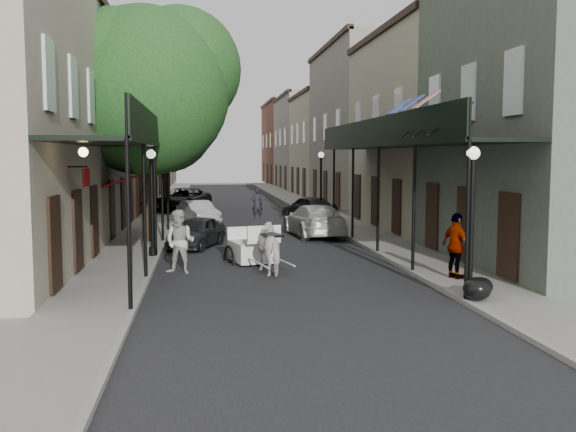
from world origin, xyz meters
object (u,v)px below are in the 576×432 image
object	(u,v)px
tree_near	(155,85)
pedestrian_sidewalk_right	(456,246)
tree_far	(171,120)
car_left_near	(197,232)
car_left_far	(183,200)
car_right_far	(309,208)
pedestrian_walking	(180,242)
pedestrian_sidewalk_left	(149,202)
lamppost_right_near	(471,220)
carriage	(249,232)
car_left_mid	(198,213)
lamppost_right_far	(321,184)
car_right_near	(314,220)
lamppost_left	(152,201)
horse	(273,248)

from	to	relation	value
tree_near	pedestrian_sidewalk_right	world-z (taller)	tree_near
tree_far	car_left_near	size ratio (longest dim) A/B	2.38
car_left_far	car_right_far	distance (m)	9.38
car_right_far	pedestrian_walking	bearing A→B (deg)	46.04
pedestrian_sidewalk_left	car_right_far	size ratio (longest dim) A/B	0.43
pedestrian_walking	pedestrian_sidewalk_right	size ratio (longest dim) A/B	1.05
lamppost_right_near	pedestrian_sidewalk_right	distance (m)	2.84
pedestrian_sidewalk_right	carriage	bearing A→B (deg)	32.26
pedestrian_sidewalk_left	pedestrian_sidewalk_right	world-z (taller)	pedestrian_sidewalk_right
car_left_near	car_left_mid	distance (m)	8.83
car_left_mid	car_left_far	distance (m)	7.62
car_right_far	car_left_mid	bearing A→B (deg)	-7.40
pedestrian_walking	tree_far	bearing A→B (deg)	115.16
pedestrian_sidewalk_left	car_left_near	size ratio (longest dim) A/B	0.49
lamppost_right_far	car_left_far	bearing A→B (deg)	137.68
car_left_near	car_right_far	distance (m)	12.09
car_right_near	car_right_far	distance (m)	7.48
lamppost_right_near	car_right_near	xyz separation A→B (m)	(-1.50, 13.59, -1.33)
lamppost_left	horse	world-z (taller)	lamppost_left
carriage	car_right_far	distance (m)	14.59
lamppost_left	car_left_far	world-z (taller)	lamppost_left
pedestrian_walking	car_left_near	distance (m)	5.65
pedestrian_sidewalk_left	car_right_near	distance (m)	11.57
lamppost_right_far	car_right_far	xyz separation A→B (m)	(-0.50, 1.00, -1.35)
carriage	pedestrian_sidewalk_right	distance (m)	7.17
tree_far	car_right_near	distance (m)	15.22
pedestrian_walking	car_left_far	xyz separation A→B (m)	(-0.55, 22.01, -0.21)
pedestrian_sidewalk_left	car_right_far	xyz separation A→B (m)	(8.97, -0.96, -0.31)
tree_far	lamppost_right_far	bearing A→B (deg)	-36.51
tree_far	carriage	xyz separation A→B (m)	(3.46, -19.09, -4.83)
car_right_near	car_right_far	size ratio (longest dim) A/B	1.21
car_left_mid	lamppost_left	bearing A→B (deg)	-116.57
lamppost_left	car_left_near	world-z (taller)	lamppost_left
lamppost_right_near	car_left_mid	distance (m)	20.63
tree_near	pedestrian_sidewalk_right	distance (m)	14.23
lamppost_right_near	tree_far	bearing A→B (deg)	107.68
car_left_mid	tree_far	bearing A→B (deg)	84.64
lamppost_right_near	car_left_near	bearing A→B (deg)	122.24
car_left_far	car_left_near	bearing A→B (deg)	-71.65
lamppost_right_far	horse	xyz separation A→B (m)	(-4.32, -15.26, -1.28)
lamppost_right_far	car_right_far	world-z (taller)	lamppost_right_far
tree_far	pedestrian_sidewalk_left	size ratio (longest dim) A/B	4.86
pedestrian_walking	pedestrian_sidewalk_right	bearing A→B (deg)	4.74
tree_far	lamppost_right_far	world-z (taller)	tree_far
lamppost_right_far	carriage	size ratio (longest dim) A/B	1.43
horse	pedestrian_sidewalk_right	bearing A→B (deg)	143.08
lamppost_right_far	lamppost_left	bearing A→B (deg)	-124.35
tree_far	lamppost_left	xyz separation A→B (m)	(0.15, -18.18, -3.79)
tree_near	car_left_far	size ratio (longest dim) A/B	1.72
car_left_near	car_left_mid	xyz separation A→B (m)	(0.00, 8.83, 0.00)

